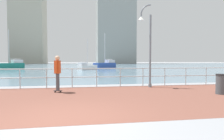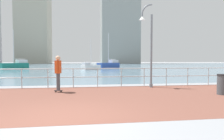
# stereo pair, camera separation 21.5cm
# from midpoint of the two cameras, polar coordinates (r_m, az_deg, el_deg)

# --- Properties ---
(ground) EXTENTS (220.00, 220.00, 0.00)m
(ground) POSITION_cam_midpoint_polar(r_m,az_deg,el_deg) (45.34, -10.01, 0.82)
(ground) COLOR gray
(brick_paving) EXTENTS (28.00, 6.74, 0.01)m
(brick_paving) POSITION_cam_midpoint_polar(r_m,az_deg,el_deg) (8.23, -13.02, -8.07)
(brick_paving) COLOR brown
(brick_paving) RESTS_ON ground
(harbor_water) EXTENTS (180.00, 88.00, 0.00)m
(harbor_water) POSITION_cam_midpoint_polar(r_m,az_deg,el_deg) (56.46, -9.88, 1.21)
(harbor_water) COLOR slate
(harbor_water) RESTS_ON ground
(waterfront_railing) EXTENTS (25.25, 0.06, 1.10)m
(waterfront_railing) POSITION_cam_midpoint_polar(r_m,az_deg,el_deg) (11.48, -11.99, -1.19)
(waterfront_railing) COLOR #B2BCC1
(waterfront_railing) RESTS_ON ground
(lamppost) EXTENTS (0.82, 0.36, 4.72)m
(lamppost) POSITION_cam_midpoint_polar(r_m,az_deg,el_deg) (11.51, 9.62, 8.08)
(lamppost) COLOR slate
(lamppost) RESTS_ON ground
(skateboarder) EXTENTS (0.41, 0.56, 1.77)m
(skateboarder) POSITION_cam_midpoint_polar(r_m,az_deg,el_deg) (9.85, -16.05, -0.08)
(skateboarder) COLOR black
(skateboarder) RESTS_ON ground
(trash_bin) EXTENTS (0.46, 0.46, 0.93)m
(trash_bin) POSITION_cam_midpoint_polar(r_m,az_deg,el_deg) (10.24, 28.42, -3.57)
(trash_bin) COLOR #474C51
(trash_bin) RESTS_ON ground
(sailboat_teal) EXTENTS (3.35, 3.22, 4.98)m
(sailboat_teal) POSITION_cam_midpoint_polar(r_m,az_deg,el_deg) (32.44, -7.44, 0.90)
(sailboat_teal) COLOR white
(sailboat_teal) RESTS_ON ground
(sailboat_red) EXTENTS (4.79, 4.13, 6.84)m
(sailboat_red) POSITION_cam_midpoint_polar(r_m,az_deg,el_deg) (38.99, -2.05, 1.50)
(sailboat_red) COLOR #284799
(sailboat_red) RESTS_ON ground
(sailboat_navy) EXTENTS (4.42, 4.75, 6.97)m
(sailboat_navy) POSITION_cam_midpoint_polar(r_m,az_deg,el_deg) (39.32, -27.45, 1.22)
(sailboat_navy) COLOR #197266
(sailboat_navy) RESTS_ON ground
(tower_steel) EXTENTS (17.30, 11.72, 47.07)m
(tower_steel) POSITION_cam_midpoint_polar(r_m,az_deg,el_deg) (95.17, 0.87, 15.66)
(tower_steel) COLOR #939993
(tower_steel) RESTS_ON ground
(tower_concrete) EXTENTS (14.31, 13.89, 34.41)m
(tower_concrete) POSITION_cam_midpoint_polar(r_m,az_deg,el_deg) (102.29, -22.91, 10.93)
(tower_concrete) COLOR #B2AD99
(tower_concrete) RESTS_ON ground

